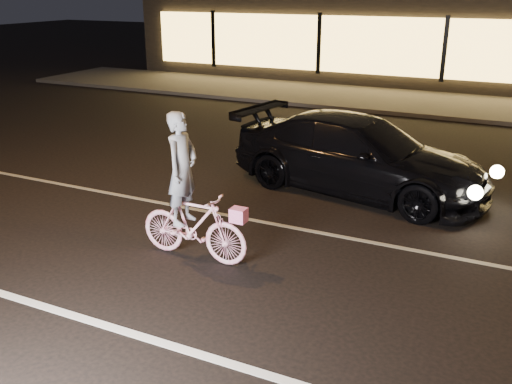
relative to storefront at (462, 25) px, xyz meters
The scene contains 7 objects.
ground 19.09m from the storefront, 90.00° to the right, with size 90.00×90.00×0.00m, color black.
lane_stripe_near 20.58m from the storefront, 90.00° to the right, with size 60.00×0.12×0.01m, color silver.
lane_stripe_far 17.10m from the storefront, 90.00° to the right, with size 60.00×0.10×0.01m, color gray.
sidewalk 6.32m from the storefront, 90.00° to the right, with size 30.00×4.00×0.12m, color #383533.
storefront is the anchor object (origin of this frame).
cyclist 18.64m from the storefront, 93.59° to the right, with size 1.66×0.57×2.09m.
sedan 14.90m from the storefront, 89.44° to the right, with size 5.07×2.76×1.39m.
Camera 1 is at (2.82, -5.77, 3.64)m, focal length 40.00 mm.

